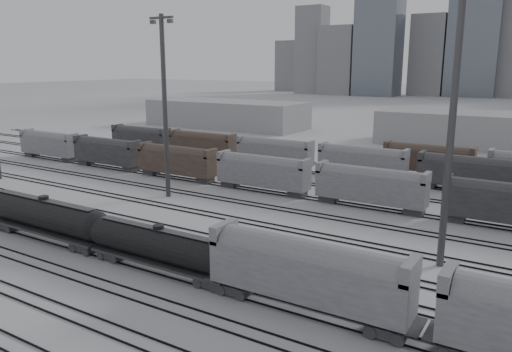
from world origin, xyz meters
The scene contains 11 objects.
ground centered at (0.00, 0.00, 0.00)m, with size 900.00×900.00×0.00m, color silver.
tracks centered at (0.00, 17.50, 0.08)m, with size 220.00×71.50×0.16m.
tank_car_a centered at (-18.51, 1.00, 2.77)m, with size 19.34×3.22×4.78m.
tank_car_b centered at (-1.69, 1.00, 2.54)m, with size 17.76×2.96×4.39m.
hopper_car_a centered at (13.58, 1.00, 3.63)m, with size 16.44×3.27×5.88m.
light_mast_b centered at (-19.36, 22.15, 13.71)m, with size 4.14×0.66×25.85m.
light_mast_c centered at (20.51, 16.33, 14.02)m, with size 4.23×0.68×26.43m.
bg_string_near centered at (8.00, 32.00, 2.80)m, with size 151.00×3.00×5.60m.
bg_string_mid centered at (18.00, 48.00, 2.80)m, with size 151.00×3.00×5.60m.
warehouse_left centered at (-60.00, 95.00, 4.00)m, with size 50.00×18.00×8.00m, color #A1A1A4.
warehouse_mid centered at (10.00, 95.00, 4.00)m, with size 40.00×18.00×8.00m, color #A1A1A4.
Camera 1 is at (29.11, -31.70, 19.19)m, focal length 35.00 mm.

